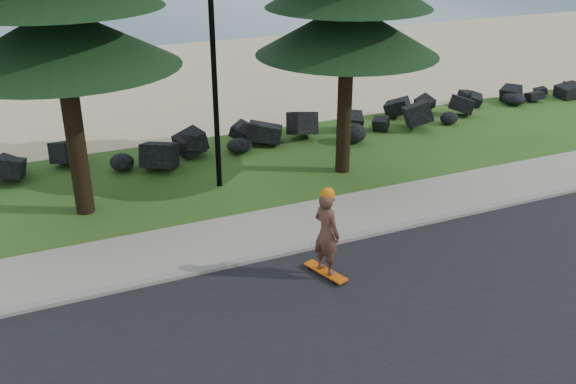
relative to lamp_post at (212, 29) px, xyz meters
name	(u,v)px	position (x,y,z in m)	size (l,w,h in m)	color
ground	(264,237)	(0.00, -3.20, -4.13)	(160.00, 160.00, 0.00)	#2B551A
road	(363,354)	(0.00, -7.70, -4.12)	(160.00, 7.00, 0.02)	black
kerb	(279,254)	(0.00, -4.10, -4.08)	(160.00, 0.20, 0.10)	gray
sidewalk	(260,232)	(0.00, -3.00, -4.09)	(160.00, 2.00, 0.08)	gray
beach_sand	(135,85)	(0.00, 11.30, -4.13)	(160.00, 15.00, 0.01)	beige
seawall_boulders	(195,156)	(0.00, 2.40, -4.13)	(60.00, 2.40, 1.10)	black
lamp_post	(212,29)	(0.00, 0.00, 0.00)	(0.25, 0.14, 8.14)	black
skateboarder	(327,233)	(0.55, -5.22, -3.16)	(0.59, 1.07, 1.94)	#D65A0C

